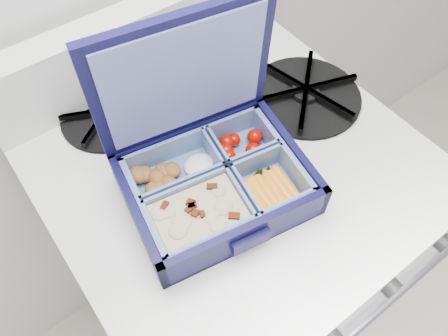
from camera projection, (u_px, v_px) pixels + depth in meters
stove at (229, 265)px, 1.00m from camera, size 0.55×0.55×0.82m
bento_box at (216, 184)px, 0.60m from camera, size 0.27×0.23×0.06m
burner_grate at (305, 92)px, 0.73m from camera, size 0.24×0.24×0.03m
burner_grate_rear at (106, 114)px, 0.71m from camera, size 0.20×0.20×0.02m
fork at (212, 116)px, 0.71m from camera, size 0.09×0.19×0.01m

